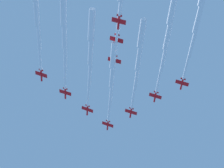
# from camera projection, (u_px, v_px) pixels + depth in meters

# --- Properties ---
(jet_lead) EXTENTS (54.54, 50.07, 4.55)m
(jet_lead) POSITION_uv_depth(u_px,v_px,m) (112.00, 75.00, 197.30)
(jet_lead) COLOR red
(jet_port_inner) EXTENTS (58.88, 55.54, 4.58)m
(jet_port_inner) POSITION_uv_depth(u_px,v_px,m) (91.00, 49.00, 185.64)
(jet_port_inner) COLOR red
(jet_starboard_inner) EXTENTS (57.03, 52.40, 4.50)m
(jet_starboard_inner) POSITION_uv_depth(u_px,v_px,m) (139.00, 56.00, 188.57)
(jet_starboard_inner) COLOR red
(jet_port_mid) EXTENTS (54.21, 50.01, 4.51)m
(jet_port_mid) POSITION_uv_depth(u_px,v_px,m) (64.00, 34.00, 179.71)
(jet_port_mid) COLOR red
(jet_starboard_mid) EXTENTS (58.65, 54.36, 4.55)m
(jet_starboard_mid) POSITION_uv_depth(u_px,v_px,m) (168.00, 34.00, 182.36)
(jet_starboard_mid) COLOR red
(jet_port_outer) EXTENTS (54.44, 49.83, 4.59)m
(jet_port_outer) POSITION_uv_depth(u_px,v_px,m) (36.00, 11.00, 170.93)
(jet_port_outer) COLOR red
(jet_starboard_outer) EXTENTS (58.69, 53.28, 4.58)m
(jet_starboard_outer) POSITION_uv_depth(u_px,v_px,m) (198.00, 16.00, 174.09)
(jet_starboard_outer) COLOR red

